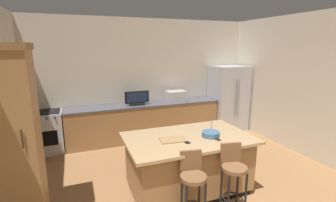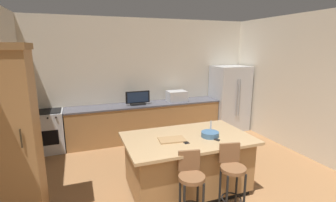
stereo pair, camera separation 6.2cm
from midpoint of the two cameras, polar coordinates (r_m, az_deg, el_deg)
wall_back at (r=6.40m, az=-5.69°, el=5.26°), size 6.09×0.12×2.97m
wall_right at (r=5.92m, az=29.17°, el=3.13°), size 0.12×5.18×2.97m
counter_back at (r=6.23m, az=-5.49°, el=-4.67°), size 3.80×0.62×0.90m
kitchen_island at (r=4.08m, az=4.21°, el=-14.12°), size 1.96×1.20×0.91m
refrigerator at (r=7.05m, az=13.50°, el=0.70°), size 0.93×0.78×1.77m
range_oven at (r=6.06m, az=-26.73°, el=-6.43°), size 0.72×0.63×0.92m
cabinet_tower at (r=3.57m, az=-33.26°, el=-7.27°), size 0.67×0.61×2.34m
microwave at (r=6.34m, az=1.52°, el=1.15°), size 0.48×0.36×0.27m
tv_monitor at (r=5.98m, az=-7.49°, el=0.52°), size 0.58×0.16×0.34m
sink_faucet_back at (r=6.18m, az=-5.79°, el=0.65°), size 0.02×0.02×0.24m
sink_faucet_island at (r=4.04m, az=9.58°, el=-5.98°), size 0.02×0.02×0.22m
bar_stool_left at (r=3.35m, az=5.18°, el=-18.19°), size 0.34×0.36×0.97m
bar_stool_right at (r=3.59m, az=14.35°, el=-15.94°), size 0.34×0.36×1.00m
fruit_bowl at (r=3.94m, az=9.41°, el=-7.58°), size 0.28×0.28×0.08m
cell_phone at (r=3.69m, az=3.78°, el=-9.40°), size 0.08×0.15×0.01m
tv_remote at (r=3.85m, az=10.47°, el=-8.58°), size 0.11×0.17×0.02m
cutting_board at (r=3.75m, az=0.67°, el=-8.93°), size 0.42×0.30×0.02m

